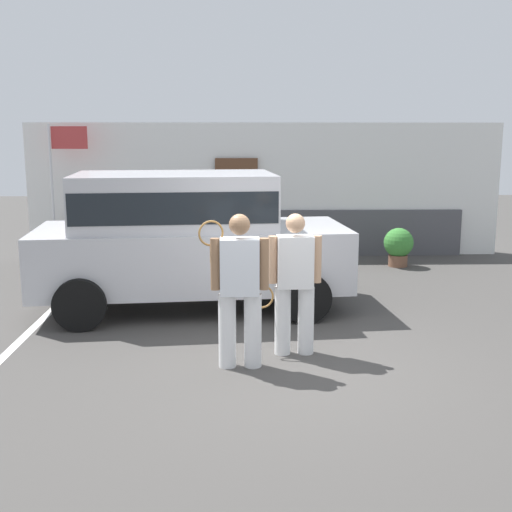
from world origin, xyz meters
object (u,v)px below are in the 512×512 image
(tennis_player_man, at_px, (239,288))
(tennis_player_woman, at_px, (294,282))
(flag_pole, at_px, (61,166))
(parked_suv, at_px, (185,234))
(potted_plant_by_porch, at_px, (399,245))

(tennis_player_man, xyz_separation_m, tennis_player_woman, (0.65, 0.42, -0.04))
(tennis_player_man, relative_size, flag_pole, 0.63)
(parked_suv, height_order, potted_plant_by_porch, parked_suv)
(parked_suv, height_order, tennis_player_man, parked_suv)
(parked_suv, relative_size, tennis_player_woman, 2.78)
(tennis_player_man, xyz_separation_m, potted_plant_by_porch, (3.18, 5.52, -0.49))
(parked_suv, bearing_deg, tennis_player_woman, -60.52)
(flag_pole, bearing_deg, potted_plant_by_porch, -6.46)
(parked_suv, xyz_separation_m, tennis_player_woman, (1.46, -2.10, -0.26))
(tennis_player_woman, bearing_deg, parked_suv, -57.52)
(parked_suv, xyz_separation_m, tennis_player_man, (0.81, -2.53, -0.22))
(tennis_player_woman, bearing_deg, flag_pole, -56.27)
(parked_suv, relative_size, potted_plant_by_porch, 6.16)
(parked_suv, relative_size, flag_pole, 1.70)
(tennis_player_man, relative_size, potted_plant_by_porch, 2.28)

